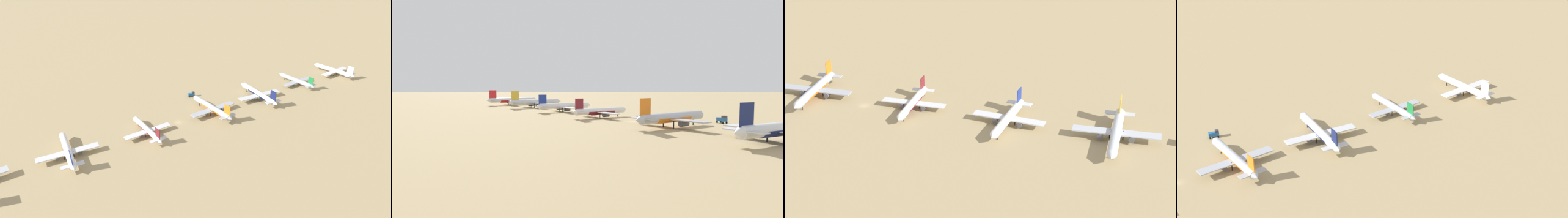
# 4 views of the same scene
# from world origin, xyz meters

# --- Properties ---
(ground_plane) EXTENTS (2069.62, 2069.62, 0.00)m
(ground_plane) POSITION_xyz_m (0.00, 0.00, 0.00)
(ground_plane) COLOR tan
(parked_jet_2) EXTENTS (46.21, 37.80, 13.37)m
(parked_jet_2) POSITION_xyz_m (-7.36, -72.83, 4.45)
(parked_jet_2) COLOR silver
(parked_jet_2) RESTS_ON ground
(parked_jet_3) EXTENTS (45.92, 37.23, 13.26)m
(parked_jet_3) POSITION_xyz_m (-3.54, -27.41, 4.41)
(parked_jet_3) COLOR #B2B7C1
(parked_jet_3) RESTS_ON ground
(parked_jet_4) EXTENTS (39.65, 32.18, 11.44)m
(parked_jet_4) POSITION_xyz_m (-0.86, 25.24, 3.81)
(parked_jet_4) COLOR white
(parked_jet_4) RESTS_ON ground
(parked_jet_5) EXTENTS (43.33, 35.40, 12.51)m
(parked_jet_5) POSITION_xyz_m (5.89, 74.18, 4.21)
(parked_jet_5) COLOR white
(parked_jet_5) RESTS_ON ground
(parked_jet_6) EXTENTS (49.49, 40.10, 14.30)m
(parked_jet_6) POSITION_xyz_m (10.40, 124.83, 4.81)
(parked_jet_6) COLOR silver
(parked_jet_6) RESTS_ON ground
(parked_jet_7) EXTENTS (50.10, 40.93, 14.47)m
(parked_jet_7) POSITION_xyz_m (11.71, 173.95, 4.81)
(parked_jet_7) COLOR silver
(parked_jet_7) RESTS_ON ground
(service_truck) EXTENTS (4.13, 5.66, 3.90)m
(service_truck) POSITION_xyz_m (28.57, -32.70, 2.08)
(service_truck) COLOR #1E5999
(service_truck) RESTS_ON ground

